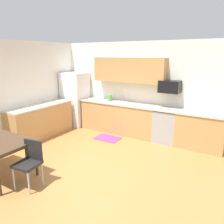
% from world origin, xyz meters
% --- Properties ---
extents(ground_plane, '(12.00, 12.00, 0.00)m').
position_xyz_m(ground_plane, '(0.00, 0.00, 0.00)').
color(ground_plane, '#9E6B38').
extents(wall_back, '(5.80, 0.10, 2.70)m').
position_xyz_m(wall_back, '(0.00, 2.65, 1.35)').
color(wall_back, white).
rests_on(wall_back, ground).
extents(wall_left, '(0.10, 5.80, 2.70)m').
position_xyz_m(wall_left, '(-2.65, 0.00, 1.35)').
color(wall_left, white).
rests_on(wall_left, ground).
extents(cabinet_run_back, '(2.39, 0.60, 0.90)m').
position_xyz_m(cabinet_run_back, '(-0.56, 2.30, 0.45)').
color(cabinet_run_back, tan).
rests_on(cabinet_run_back, ground).
extents(cabinet_run_back_right, '(1.16, 0.60, 0.90)m').
position_xyz_m(cabinet_run_back_right, '(1.82, 2.30, 0.45)').
color(cabinet_run_back_right, tan).
rests_on(cabinet_run_back_right, ground).
extents(cabinet_run_left, '(0.60, 2.00, 0.90)m').
position_xyz_m(cabinet_run_left, '(-2.30, 0.80, 0.45)').
color(cabinet_run_left, tan).
rests_on(cabinet_run_left, ground).
extents(countertop_back, '(4.80, 0.64, 0.04)m').
position_xyz_m(countertop_back, '(0.00, 2.30, 0.92)').
color(countertop_back, beige).
rests_on(countertop_back, cabinet_run_back).
extents(countertop_left, '(0.64, 2.00, 0.04)m').
position_xyz_m(countertop_left, '(-2.30, 0.80, 0.92)').
color(countertop_left, beige).
rests_on(countertop_left, cabinet_run_left).
extents(upper_cabinets_back, '(2.20, 0.34, 0.70)m').
position_xyz_m(upper_cabinets_back, '(-0.30, 2.43, 1.90)').
color(upper_cabinets_back, tan).
extents(refrigerator, '(0.76, 0.70, 1.76)m').
position_xyz_m(refrigerator, '(-2.18, 2.22, 0.88)').
color(refrigerator, white).
rests_on(refrigerator, ground).
extents(oven_range, '(0.60, 0.60, 0.91)m').
position_xyz_m(oven_range, '(0.94, 2.30, 0.46)').
color(oven_range, '#999BA0').
rests_on(oven_range, ground).
extents(microwave, '(0.54, 0.36, 0.32)m').
position_xyz_m(microwave, '(0.94, 2.40, 1.51)').
color(microwave, black).
extents(sink_basin, '(0.48, 0.40, 0.14)m').
position_xyz_m(sink_basin, '(-0.52, 2.30, 0.88)').
color(sink_basin, '#A5A8AD').
rests_on(sink_basin, countertop_back).
extents(sink_faucet, '(0.02, 0.02, 0.24)m').
position_xyz_m(sink_faucet, '(-0.52, 2.48, 1.04)').
color(sink_faucet, '#B2B5BA').
rests_on(sink_faucet, countertop_back).
extents(chair_near_table, '(0.45, 0.45, 0.85)m').
position_xyz_m(chair_near_table, '(-0.48, -1.05, 0.50)').
color(chair_near_table, black).
rests_on(chair_near_table, ground).
extents(floor_mat, '(0.70, 0.50, 0.01)m').
position_xyz_m(floor_mat, '(-0.54, 1.65, 0.01)').
color(floor_mat, '#CC3372').
rests_on(floor_mat, ground).
extents(kettle, '(0.14, 0.14, 0.20)m').
position_xyz_m(kettle, '(-0.91, 2.35, 1.02)').
color(kettle, '#4CA54C').
rests_on(kettle, countertop_back).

